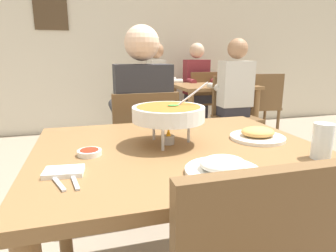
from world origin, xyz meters
TOP-DOWN VIEW (x-y plane):
  - cafe_rear_partition at (0.00, 3.43)m, footprint 10.00×0.10m
  - picture_frame_hung at (-0.76, 3.37)m, footprint 0.44×0.03m
  - dining_table_main at (0.00, 0.00)m, footprint 1.15×0.94m
  - chair_diner_main at (-0.00, 0.76)m, footprint 0.44×0.44m
  - diner_main at (0.00, 0.79)m, footprint 0.40×0.45m
  - curry_bowl at (-0.03, 0.04)m, footprint 0.33×0.30m
  - rice_plate at (0.05, -0.31)m, footprint 0.24×0.24m
  - appetizer_plate at (0.37, 0.00)m, footprint 0.24×0.24m
  - sauce_dish at (-0.35, -0.02)m, footprint 0.09×0.09m
  - napkin_folded at (-0.43, -0.18)m, footprint 0.13×0.09m
  - fork_utensil at (-0.45, -0.23)m, footprint 0.07×0.16m
  - spoon_utensil at (-0.40, -0.23)m, footprint 0.04×0.17m
  - drink_glass at (0.45, -0.28)m, footprint 0.07×0.07m
  - dining_table_far at (1.26, 2.39)m, footprint 1.00×0.80m
  - chair_bg_left at (0.67, 2.90)m, footprint 0.49×0.49m
  - chair_bg_middle at (1.29, 2.87)m, footprint 0.45×0.45m
  - chair_bg_right at (1.26, 1.86)m, footprint 0.45×0.45m
  - chair_bg_corner at (1.93, 2.26)m, footprint 0.49×0.49m
  - patron_bg_left at (0.66, 2.98)m, footprint 0.45×0.40m
  - patron_bg_middle at (1.24, 2.94)m, footprint 0.40×0.45m
  - patron_bg_right at (1.25, 1.84)m, footprint 0.40×0.45m

SIDE VIEW (x-z plane):
  - chair_diner_main at x=0.00m, z-range 0.06..0.96m
  - chair_bg_left at x=0.67m, z-range 0.06..0.96m
  - chair_bg_middle at x=1.29m, z-range 0.06..0.96m
  - chair_bg_right at x=1.26m, z-range 0.06..0.96m
  - chair_bg_corner at x=1.93m, z-range 0.06..0.96m
  - dining_table_far at x=1.26m, z-range 0.24..1.00m
  - dining_table_main at x=0.00m, z-range 0.27..1.02m
  - diner_main at x=0.00m, z-range 0.09..1.40m
  - patron_bg_left at x=0.66m, z-range 0.09..1.40m
  - patron_bg_middle at x=1.24m, z-range 0.09..1.40m
  - patron_bg_right at x=1.25m, z-range 0.09..1.40m
  - fork_utensil at x=-0.45m, z-range 0.76..0.77m
  - spoon_utensil at x=-0.40m, z-range 0.76..0.77m
  - napkin_folded at x=-0.43m, z-range 0.76..0.77m
  - sauce_dish at x=-0.35m, z-range 0.76..0.78m
  - rice_plate at x=0.05m, z-range 0.75..0.81m
  - appetizer_plate at x=0.37m, z-range 0.75..0.81m
  - drink_glass at x=0.45m, z-range 0.75..0.88m
  - curry_bowl at x=-0.03m, z-range 0.76..1.02m
  - cafe_rear_partition at x=0.00m, z-range 0.00..3.00m
  - picture_frame_hung at x=-0.76m, z-range 1.47..2.03m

